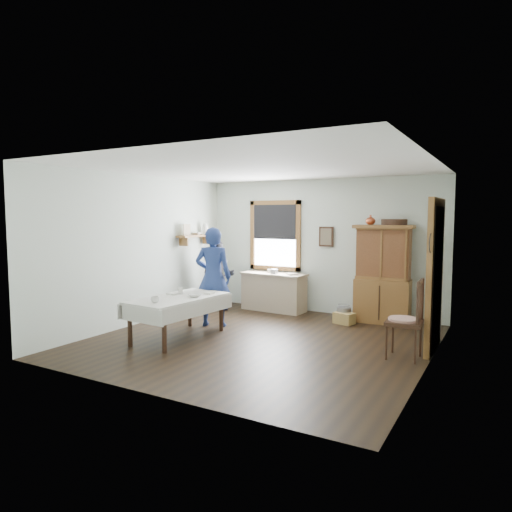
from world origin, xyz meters
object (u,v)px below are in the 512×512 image
china_hutch (383,274)px  figure_dark (218,278)px  wicker_basket (344,318)px  woman_blue (213,280)px  spindle_chair (404,319)px  pail (344,315)px  dining_table (178,318)px  work_counter (274,292)px

china_hutch → figure_dark: (-3.25, -0.58, -0.22)m
wicker_basket → woman_blue: 2.49m
spindle_chair → woman_blue: 3.38m
pail → wicker_basket: (0.05, -0.12, -0.04)m
spindle_chair → pail: size_ratio=4.00×
china_hutch → dining_table: size_ratio=1.07×
woman_blue → figure_dark: size_ratio=1.21×
work_counter → china_hutch: 2.29m
dining_table → china_hutch: bearing=46.3°
china_hutch → spindle_chair: (0.79, -2.00, -0.34)m
woman_blue → figure_dark: (-0.68, 1.16, -0.14)m
figure_dark → work_counter: bearing=5.9°
dining_table → pail: size_ratio=6.02×
china_hutch → spindle_chair: bearing=-71.4°
dining_table → pail: dining_table is taller
wicker_basket → woman_blue: woman_blue is taller
pail → figure_dark: size_ratio=0.21×
spindle_chair → figure_dark: figure_dark is taller
spindle_chair → dining_table: bearing=-171.5°
china_hutch → woman_blue: 3.10m
pail → woman_blue: 2.50m
spindle_chair → pail: (-1.41, 1.68, -0.42)m
work_counter → dining_table: size_ratio=0.82×
china_hutch → spindle_chair: size_ratio=1.61×
spindle_chair → china_hutch: bearing=108.4°
dining_table → pail: (1.96, 2.38, -0.20)m
pail → wicker_basket: 0.13m
dining_table → figure_dark: bearing=107.3°
dining_table → spindle_chair: bearing=11.8°
work_counter → figure_dark: bearing=-147.9°
wicker_basket → figure_dark: size_ratio=0.26×
work_counter → spindle_chair: bearing=-29.7°
dining_table → figure_dark: 2.25m
china_hutch → wicker_basket: 1.07m
work_counter → woman_blue: (-0.33, -1.72, 0.43)m
work_counter → figure_dark: figure_dark is taller
dining_table → wicker_basket: 3.03m
work_counter → dining_table: work_counter is taller
dining_table → wicker_basket: dining_table is taller
work_counter → pail: 1.66m
wicker_basket → woman_blue: size_ratio=0.21×
spindle_chair → wicker_basket: size_ratio=3.20×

